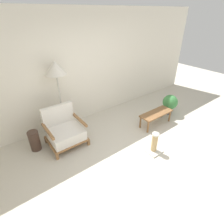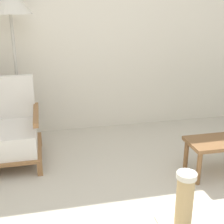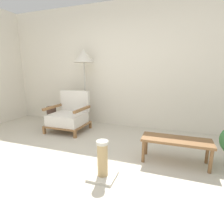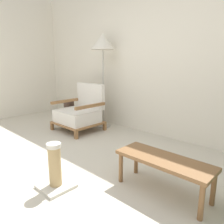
# 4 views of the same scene
# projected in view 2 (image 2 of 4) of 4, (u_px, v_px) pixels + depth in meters

# --- Properties ---
(wall_back) EXTENTS (8.00, 0.06, 2.70)m
(wall_back) POSITION_uv_depth(u_px,v_px,m) (86.00, 21.00, 3.70)
(wall_back) COLOR silver
(wall_back) RESTS_ON ground_plane
(armchair) EXTENTS (0.77, 0.70, 0.84)m
(armchair) POSITION_uv_depth(u_px,v_px,m) (1.00, 132.00, 3.14)
(armchair) COLOR olive
(armchair) RESTS_ON ground_plane
(floor_lamp) EXTENTS (0.45, 0.45, 1.73)m
(floor_lamp) POSITION_uv_depth(u_px,v_px,m) (10.00, 7.00, 3.19)
(floor_lamp) COLOR #B7B2A8
(floor_lamp) RESTS_ON ground_plane
(scratching_post) EXTENTS (0.31, 0.31, 0.47)m
(scratching_post) POSITION_uv_depth(u_px,v_px,m) (184.00, 208.00, 2.20)
(scratching_post) COLOR beige
(scratching_post) RESTS_ON ground_plane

